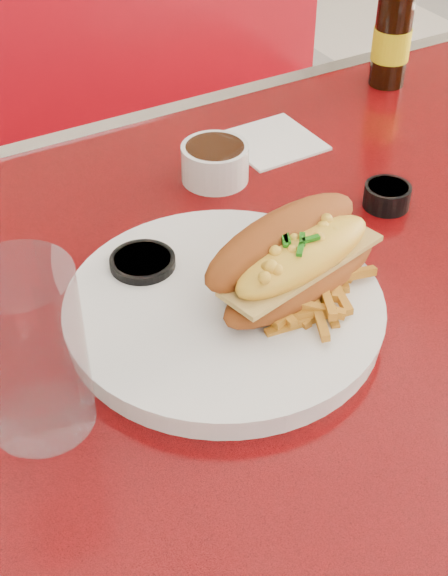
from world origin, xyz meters
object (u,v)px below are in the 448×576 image
diner_table (363,347)px  fork (274,266)px  mac_hoagie (295,258)px  dinner_plate (224,309)px  sauce_cup_right (387,195)px  beer_bottle (393,30)px  gravy_ramekin (215,162)px  sauce_cup_left (143,270)px  water_tumbler (30,352)px  booth_bench_far (119,230)px

diner_table → fork: 0.23m
diner_table → mac_hoagie: (-0.14, -0.04, 0.22)m
dinner_plate → fork: 0.08m
sauce_cup_right → beer_bottle: beer_bottle is taller
diner_table → fork: (-0.14, -0.00, 0.18)m
dinner_plate → fork: size_ratio=2.01×
fork → gravy_ramekin: gravy_ramekin is taller
dinner_plate → sauce_cup_right: size_ratio=5.40×
diner_table → fork: bearing=-179.5°
fork → sauce_cup_left: size_ratio=1.90×
dinner_plate → sauce_cup_left: size_ratio=3.82×
fork → water_tumbler: bearing=91.5°
dinner_plate → water_tumbler: bearing=-170.4°
dinner_plate → sauce_cup_left: (-0.05, 0.09, 0.01)m
beer_bottle → water_tumbler: beer_bottle is taller
mac_hoagie → sauce_cup_right: 0.22m
gravy_ramekin → mac_hoagie: bearing=-101.3°
booth_bench_far → sauce_cup_left: booth_bench_far is taller
diner_table → gravy_ramekin: size_ratio=14.64×
sauce_cup_right → booth_bench_far: bearing=94.0°
mac_hoagie → booth_bench_far: bearing=67.6°
booth_bench_far → sauce_cup_left: size_ratio=13.98×
booth_bench_far → dinner_plate: size_ratio=3.66×
fork → gravy_ramekin: size_ratio=1.94×
beer_bottle → sauce_cup_right: bearing=-128.7°
beer_bottle → dinner_plate: bearing=-144.4°
dinner_plate → water_tumbler: size_ratio=2.06×
diner_table → dinner_plate: 0.28m
booth_bench_far → mac_hoagie: bearing=-99.5°
sauce_cup_right → gravy_ramekin: bearing=133.8°
booth_bench_far → fork: 0.97m
booth_bench_far → water_tumbler: bearing=-115.4°
booth_bench_far → beer_bottle: 0.80m
diner_table → sauce_cup_right: sauce_cup_right is taller
fork → sauce_cup_right: sauce_cup_right is taller
dinner_plate → beer_bottle: bearing=35.6°
gravy_ramekin → sauce_cup_right: 0.21m
water_tumbler → sauce_cup_right: bearing=13.7°
booth_bench_far → beer_bottle: (0.26, -0.50, 0.56)m
water_tumbler → diner_table: bearing=8.1°
diner_table → dinner_plate: (-0.21, -0.03, 0.17)m
sauce_cup_left → sauce_cup_right: 0.31m
sauce_cup_right → sauce_cup_left: bearing=178.2°
diner_table → sauce_cup_left: 0.32m
beer_bottle → mac_hoagie: bearing=-138.7°
dinner_plate → gravy_ramekin: 0.26m
beer_bottle → diner_table: bearing=-129.7°
fork → gravy_ramekin: 0.21m
dinner_plate → beer_bottle: 0.59m
dinner_plate → mac_hoagie: mac_hoagie is taller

